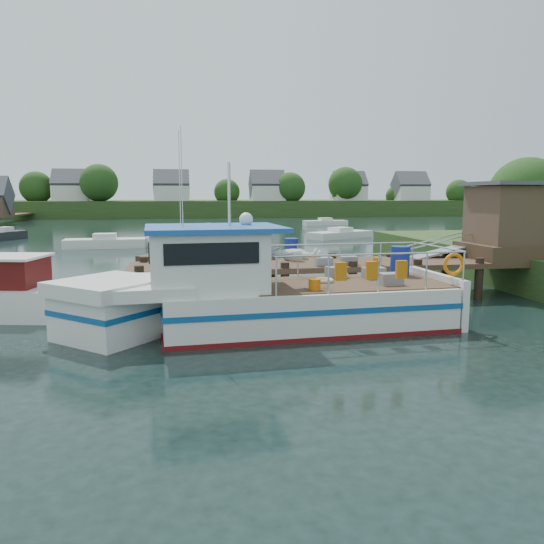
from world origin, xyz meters
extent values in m
plane|color=black|center=(0.00, 0.00, 0.00)|extent=(160.00, 160.00, 0.00)
cylinder|color=#332114|center=(14.00, 6.00, 1.52)|extent=(0.50, 0.50, 3.05)
sphere|color=#234518|center=(14.00, 6.00, 3.96)|extent=(3.90, 3.90, 3.90)
cube|color=#2D481D|center=(0.00, 84.00, 1.40)|extent=(140.00, 24.00, 3.00)
cylinder|color=#332114|center=(-28.00, 79.00, 2.10)|extent=(0.60, 0.60, 4.20)
sphere|color=#234518|center=(-28.00, 79.00, 5.21)|extent=(5.54, 5.54, 5.54)
cylinder|color=#332114|center=(-17.00, 75.00, 2.40)|extent=(0.60, 0.60, 4.80)
sphere|color=#234518|center=(-17.00, 75.00, 5.95)|extent=(6.34, 6.34, 6.34)
cylinder|color=#332114|center=(-6.00, 77.00, 1.50)|extent=(0.60, 0.60, 3.00)
sphere|color=#234518|center=(-6.00, 77.00, 3.72)|extent=(3.96, 3.96, 3.96)
cylinder|color=#332114|center=(5.00, 79.00, 1.80)|extent=(0.60, 0.60, 3.60)
sphere|color=#234518|center=(5.00, 79.00, 4.46)|extent=(4.75, 4.75, 4.75)
cylinder|color=#332114|center=(16.00, 75.00, 2.10)|extent=(0.60, 0.60, 4.20)
sphere|color=#234518|center=(16.00, 75.00, 5.21)|extent=(5.54, 5.54, 5.54)
cylinder|color=#332114|center=(27.00, 77.00, 2.40)|extent=(0.60, 0.60, 4.80)
sphere|color=#234518|center=(27.00, 77.00, 5.95)|extent=(6.34, 6.34, 6.34)
cylinder|color=#332114|center=(38.00, 79.00, 1.50)|extent=(0.60, 0.60, 3.00)
sphere|color=#234518|center=(38.00, 79.00, 3.72)|extent=(3.96, 3.96, 3.96)
cylinder|color=#332114|center=(49.00, 75.00, 1.80)|extent=(0.60, 0.60, 3.60)
sphere|color=#234518|center=(49.00, 75.00, 4.46)|extent=(4.75, 4.75, 4.75)
cube|color=silver|center=(-22.00, 78.00, 4.00)|extent=(6.00, 5.00, 3.00)
cube|color=#47474C|center=(-22.00, 78.00, 5.90)|extent=(6.20, 5.09, 5.09)
cube|color=silver|center=(-5.00, 77.00, 4.00)|extent=(6.00, 5.00, 3.00)
cube|color=#47474C|center=(-5.00, 77.00, 5.90)|extent=(6.20, 5.09, 5.09)
cube|color=silver|center=(12.00, 76.00, 4.00)|extent=(6.00, 5.00, 3.00)
cube|color=#47474C|center=(12.00, 76.00, 5.90)|extent=(6.20, 5.09, 5.09)
cube|color=silver|center=(28.00, 78.00, 4.00)|extent=(6.00, 5.00, 3.00)
cube|color=#47474C|center=(28.00, 78.00, 5.90)|extent=(6.20, 5.09, 5.09)
cube|color=silver|center=(40.00, 77.00, 4.00)|extent=(6.00, 5.00, 3.00)
cube|color=#47474C|center=(40.00, 77.00, 5.90)|extent=(6.20, 5.09, 5.09)
cube|color=#473221|center=(-28.00, 64.00, 1.00)|extent=(2.20, 20.00, 0.25)
cube|color=#473221|center=(2.00, 0.00, 1.30)|extent=(16.00, 3.00, 0.20)
cylinder|color=black|center=(-5.50, -1.30, 0.65)|extent=(0.32, 0.32, 1.90)
cylinder|color=black|center=(-5.50, 1.30, 0.65)|extent=(0.32, 0.32, 1.90)
cylinder|color=black|center=(-3.00, -1.30, 0.65)|extent=(0.32, 0.32, 1.90)
cylinder|color=black|center=(-3.00, 1.30, 0.65)|extent=(0.32, 0.32, 1.90)
cylinder|color=black|center=(-0.50, -1.30, 0.65)|extent=(0.32, 0.32, 1.90)
cylinder|color=black|center=(-0.50, 1.30, 0.65)|extent=(0.32, 0.32, 1.90)
cylinder|color=black|center=(2.00, -1.30, 0.65)|extent=(0.32, 0.32, 1.90)
cylinder|color=black|center=(2.00, 1.30, 0.65)|extent=(0.32, 0.32, 1.90)
cylinder|color=black|center=(4.50, -1.30, 0.65)|extent=(0.32, 0.32, 1.90)
cylinder|color=black|center=(4.50, 1.30, 0.65)|extent=(0.32, 0.32, 1.90)
cylinder|color=black|center=(7.00, -1.30, 0.65)|extent=(0.32, 0.32, 1.90)
cylinder|color=black|center=(7.00, 1.30, 0.65)|extent=(0.32, 0.32, 1.90)
cylinder|color=black|center=(9.50, -1.30, 0.65)|extent=(0.32, 0.32, 1.90)
cylinder|color=black|center=(9.50, 1.30, 0.65)|extent=(0.32, 0.32, 1.90)
cube|color=#473221|center=(9.00, 0.00, 1.70)|extent=(3.20, 3.00, 0.60)
cube|color=#4E3A2B|center=(9.00, 0.00, 3.10)|extent=(2.60, 2.60, 2.40)
cube|color=#47474C|center=(9.00, 0.00, 4.40)|extent=(3.00, 3.00, 0.15)
cube|color=#A5A8AD|center=(6.70, 0.90, 1.65)|extent=(3.34, 0.90, 0.79)
cylinder|color=silver|center=(6.70, 0.50, 2.15)|extent=(3.34, 0.05, 0.76)
cylinder|color=silver|center=(6.70, 1.30, 2.15)|extent=(3.34, 0.05, 0.76)
cube|color=slate|center=(1.00, -1.00, 1.56)|extent=(0.60, 0.40, 0.30)
cube|color=slate|center=(2.00, -0.80, 1.56)|extent=(0.60, 0.40, 0.30)
cylinder|color=#D06A0C|center=(3.00, -1.10, 1.55)|extent=(0.30, 0.30, 0.28)
cylinder|color=navy|center=(0.20, 0.90, 1.84)|extent=(0.56, 0.56, 0.85)
cube|color=silver|center=(-0.51, -4.23, 0.64)|extent=(8.52, 3.73, 1.28)
cube|color=silver|center=(-6.08, -4.49, 0.64)|extent=(3.35, 3.35, 1.28)
cube|color=silver|center=(-6.08, -4.49, 1.45)|extent=(3.66, 3.67, 0.39)
cube|color=silver|center=(-4.97, -4.44, 1.42)|extent=(2.38, 3.28, 0.34)
cube|color=#114B89|center=(-0.51, -4.23, 0.80)|extent=(8.64, 3.78, 0.16)
cube|color=#114B89|center=(-6.08, -4.49, 0.80)|extent=(3.41, 3.41, 0.16)
cube|color=#640E0F|center=(-0.51, -4.23, 0.06)|extent=(8.63, 3.76, 0.16)
cube|color=#473221|center=(0.83, -4.17, 1.30)|extent=(6.16, 3.29, 0.04)
cube|color=silver|center=(3.85, -4.03, 0.75)|extent=(0.38, 3.36, 1.51)
cube|color=silver|center=(-3.41, -4.37, 2.12)|extent=(3.26, 3.04, 1.68)
cube|color=black|center=(-3.34, -5.83, 2.46)|extent=(2.46, 0.16, 0.56)
cube|color=black|center=(-3.47, -2.91, 2.46)|extent=(2.46, 0.16, 0.56)
cube|color=black|center=(-4.98, -4.44, 2.46)|extent=(0.14, 2.01, 0.56)
cube|color=#1B52A7|center=(-3.18, -4.36, 3.02)|extent=(3.94, 3.41, 0.13)
cylinder|color=silver|center=(-2.74, -4.34, 3.97)|extent=(0.09, 0.09, 1.79)
cylinder|color=silver|center=(-4.05, -4.96, 4.41)|extent=(0.03, 0.03, 2.68)
cylinder|color=silver|center=(-4.10, -3.84, 4.41)|extent=(0.03, 0.03, 2.68)
sphere|color=silver|center=(-2.20, -3.86, 3.24)|extent=(0.42, 0.42, 0.40)
cylinder|color=silver|center=(1.07, -5.70, 2.35)|extent=(5.58, 0.31, 0.05)
cylinder|color=silver|center=(0.93, -2.62, 2.35)|extent=(5.58, 0.31, 0.05)
cylinder|color=silver|center=(3.82, -4.03, 2.35)|extent=(0.19, 3.07, 0.05)
cylinder|color=silver|center=(-1.66, -5.83, 1.82)|extent=(0.05, 0.05, 1.06)
cylinder|color=silver|center=(-1.80, -2.75, 1.82)|extent=(0.05, 0.05, 1.06)
cylinder|color=silver|center=(-0.21, -5.76, 1.82)|extent=(0.05, 0.05, 1.06)
cylinder|color=silver|center=(-0.35, -2.68, 1.82)|extent=(0.05, 0.05, 1.06)
cylinder|color=silver|center=(1.24, -5.70, 1.82)|extent=(0.05, 0.05, 1.06)
cylinder|color=silver|center=(1.10, -2.62, 1.82)|extent=(0.05, 0.05, 1.06)
cylinder|color=silver|center=(2.69, -5.63, 1.82)|extent=(0.05, 0.05, 1.06)
cylinder|color=silver|center=(2.55, -2.55, 1.82)|extent=(0.05, 0.05, 1.06)
cylinder|color=silver|center=(3.86, -5.58, 1.82)|extent=(0.05, 0.05, 1.06)
cylinder|color=silver|center=(3.72, -2.50, 1.82)|extent=(0.05, 0.05, 1.06)
cube|color=slate|center=(1.98, -4.79, 1.49)|extent=(0.69, 0.48, 0.36)
cube|color=slate|center=(1.92, -3.56, 1.49)|extent=(0.69, 0.48, 0.36)
cube|color=slate|center=(0.79, -3.17, 1.49)|extent=(0.63, 0.45, 0.36)
cylinder|color=navy|center=(3.02, -3.06, 1.79)|extent=(0.65, 0.65, 0.98)
cylinder|color=#D06A0C|center=(-0.46, -5.24, 1.46)|extent=(0.35, 0.35, 0.34)
torus|color=#BFB28C|center=(0.15, -3.98, 1.36)|extent=(0.65, 0.65, 0.13)
torus|color=#D06A0C|center=(3.91, -4.92, 1.90)|extent=(0.70, 0.14, 0.69)
cube|color=#D06A0C|center=(0.12, -5.77, 1.90)|extent=(0.32, 0.13, 0.50)
cube|color=#D06A0C|center=(1.02, -5.73, 1.90)|extent=(0.32, 0.13, 0.50)
cube|color=#D06A0C|center=(1.91, -5.69, 1.90)|extent=(0.32, 0.13, 0.50)
imported|color=silver|center=(-1.16, -4.60, 2.27)|extent=(0.50, 0.74, 1.97)
cube|color=#4B0D0C|center=(-9.55, -1.11, 1.46)|extent=(2.16, 2.16, 0.96)
cube|color=silver|center=(-9.55, -1.11, 1.96)|extent=(2.40, 2.40, 0.08)
cube|color=#473221|center=(-4.64, 10.49, 0.37)|extent=(3.59, 3.96, 0.74)
cube|color=silver|center=(-4.64, 10.49, 0.93)|extent=(1.45, 1.48, 0.47)
cube|color=silver|center=(15.05, 48.26, 0.31)|extent=(5.80, 2.28, 0.61)
cube|color=silver|center=(15.05, 48.26, 0.77)|extent=(1.67, 1.46, 0.39)
cube|color=silver|center=(-9.56, 21.88, 0.34)|extent=(5.96, 2.23, 0.69)
cube|color=silver|center=(-9.56, 21.88, 0.86)|extent=(1.70, 1.48, 0.44)
cube|color=silver|center=(-3.74, 20.91, 0.39)|extent=(5.78, 4.57, 0.79)
cube|color=silver|center=(-3.74, 20.91, 0.99)|extent=(2.05, 1.97, 0.51)
cube|color=silver|center=(10.50, 27.19, 0.32)|extent=(6.68, 4.95, 0.64)
cube|color=silver|center=(10.50, 27.19, 0.81)|extent=(2.31, 2.20, 0.41)
cube|color=silver|center=(-1.22, 34.23, 0.35)|extent=(5.05, 6.75, 0.70)
cube|color=silver|center=(-1.22, 34.23, 0.88)|extent=(2.24, 2.34, 0.45)
cube|color=black|center=(-19.26, 31.05, 0.36)|extent=(2.90, 4.34, 0.72)
cube|color=silver|center=(-19.26, 31.05, 0.91)|extent=(1.36, 1.45, 0.46)
camera|label=1|loc=(-4.21, -19.41, 3.96)|focal=35.00mm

